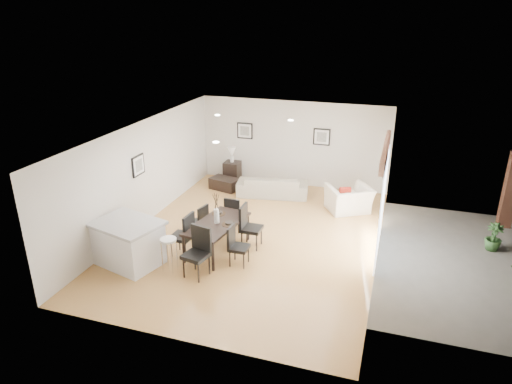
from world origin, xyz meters
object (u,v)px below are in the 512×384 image
(side_table, at_px, (232,171))
(dining_table, at_px, (217,226))
(dining_chair_wnear, at_px, (185,233))
(coffee_table, at_px, (225,184))
(dining_chair_efar, at_px, (248,224))
(sofa, at_px, (273,186))
(armchair, at_px, (349,199))
(dining_chair_wfar, at_px, (200,221))
(dining_chair_foot, at_px, (234,213))
(bar_stool, at_px, (168,243))
(dining_chair_enear, at_px, (236,243))
(kitchen_island, at_px, (129,243))
(dining_chair_head, at_px, (198,249))

(side_table, bearing_deg, dining_table, -73.45)
(dining_chair_wnear, relative_size, coffee_table, 1.17)
(dining_chair_wnear, bearing_deg, dining_chair_efar, 129.05)
(sofa, distance_m, side_table, 1.81)
(armchair, height_order, dining_chair_wfar, dining_chair_wfar)
(dining_chair_foot, bearing_deg, bar_stool, 73.96)
(dining_chair_wnear, xyz_separation_m, dining_chair_wfar, (-0.01, 0.86, -0.08))
(dining_chair_enear, bearing_deg, dining_chair_efar, 0.46)
(armchair, distance_m, kitchen_island, 6.09)
(dining_chair_head, bearing_deg, coffee_table, 117.75)
(dining_table, relative_size, bar_stool, 2.43)
(dining_chair_enear, xyz_separation_m, dining_chair_head, (-0.60, -0.63, 0.10))
(sofa, height_order, dining_chair_wnear, dining_chair_wnear)
(sofa, xyz_separation_m, dining_chair_head, (-0.25, -4.78, 0.30))
(bar_stool, bearing_deg, coffee_table, 97.72)
(dining_chair_wfar, height_order, coffee_table, dining_chair_wfar)
(dining_chair_foot, bearing_deg, dining_chair_head, 90.96)
(dining_chair_wfar, xyz_separation_m, kitchen_island, (-1.02, -1.54, 0.01))
(sofa, relative_size, dining_chair_wnear, 2.04)
(dining_table, distance_m, kitchen_island, 1.99)
(dining_chair_wfar, relative_size, kitchen_island, 0.54)
(dining_chair_wfar, distance_m, dining_chair_foot, 0.90)
(sofa, xyz_separation_m, side_table, (-1.62, 0.82, 0.02))
(dining_table, xyz_separation_m, dining_chair_efar, (0.60, 0.43, -0.07))
(coffee_table, bearing_deg, dining_table, -56.37)
(coffee_table, bearing_deg, dining_chair_efar, -45.67)
(dining_chair_efar, distance_m, bar_stool, 2.00)
(kitchen_island, bearing_deg, dining_chair_efar, 49.75)
(coffee_table, bearing_deg, armchair, 6.77)
(armchair, bearing_deg, bar_stool, 21.90)
(dining_chair_wnear, distance_m, dining_chair_efar, 1.49)
(dining_table, bearing_deg, dining_chair_foot, 98.80)
(armchair, distance_m, dining_table, 4.17)
(side_table, bearing_deg, dining_chair_wnear, -81.50)
(dining_chair_wfar, bearing_deg, bar_stool, 10.69)
(armchair, relative_size, side_table, 1.73)
(dining_chair_enear, height_order, dining_chair_foot, dining_chair_foot)
(dining_chair_enear, xyz_separation_m, kitchen_island, (-2.25, -0.69, -0.01))
(sofa, relative_size, dining_chair_efar, 2.03)
(dining_chair_enear, xyz_separation_m, dining_chair_foot, (-0.62, 1.51, 0.00))
(dining_chair_wnear, height_order, dining_chair_foot, dining_chair_wnear)
(dining_chair_wfar, xyz_separation_m, coffee_table, (-0.69, 3.35, -0.32))
(bar_stool, bearing_deg, dining_table, 59.90)
(armchair, height_order, kitchen_island, kitchen_island)
(bar_stool, bearing_deg, dining_chair_wnear, 86.17)
(dining_chair_wnear, relative_size, dining_chair_foot, 1.13)
(armchair, bearing_deg, side_table, -49.39)
(sofa, distance_m, dining_chair_enear, 4.17)
(coffee_table, bearing_deg, dining_chair_wfar, -63.88)
(armchair, bearing_deg, dining_chair_efar, 23.06)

